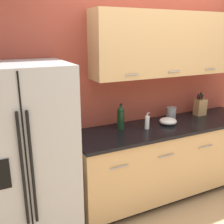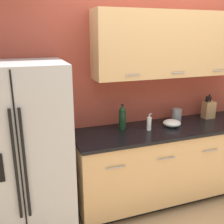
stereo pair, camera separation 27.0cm
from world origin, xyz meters
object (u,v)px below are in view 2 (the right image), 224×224
object	(u,v)px
soap_dispenser	(149,123)
steel_canister	(177,115)
refrigerator	(20,155)
knife_block	(209,109)
wine_bottle	(122,118)
mixing_bowl	(172,123)

from	to	relation	value
soap_dispenser	steel_canister	bearing A→B (deg)	19.25
steel_canister	refrigerator	bearing A→B (deg)	-173.48
refrigerator	knife_block	size ratio (longest dim) A/B	5.66
refrigerator	steel_canister	size ratio (longest dim) A/B	10.07
wine_bottle	soap_dispenser	world-z (taller)	wine_bottle
steel_canister	mixing_bowl	distance (m)	0.21
knife_block	soap_dispenser	xyz separation A→B (m)	(-0.92, -0.14, -0.03)
soap_dispenser	mixing_bowl	bearing A→B (deg)	3.66
wine_bottle	soap_dispenser	size ratio (longest dim) A/B	1.57
wine_bottle	steel_canister	bearing A→B (deg)	3.37
knife_block	wine_bottle	xyz separation A→B (m)	(-1.19, -0.03, 0.02)
knife_block	steel_canister	size ratio (longest dim) A/B	1.78
wine_bottle	mixing_bowl	size ratio (longest dim) A/B	1.46
soap_dispenser	wine_bottle	bearing A→B (deg)	156.91
mixing_bowl	wine_bottle	bearing A→B (deg)	170.51
knife_block	wine_bottle	distance (m)	1.19
refrigerator	wine_bottle	world-z (taller)	refrigerator
refrigerator	wine_bottle	bearing A→B (deg)	8.60
soap_dispenser	steel_canister	xyz separation A→B (m)	(0.46, 0.16, 0.00)
knife_block	steel_canister	xyz separation A→B (m)	(-0.46, 0.02, -0.03)
knife_block	mixing_bowl	world-z (taller)	knife_block
refrigerator	mixing_bowl	xyz separation A→B (m)	(1.68, 0.07, 0.10)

